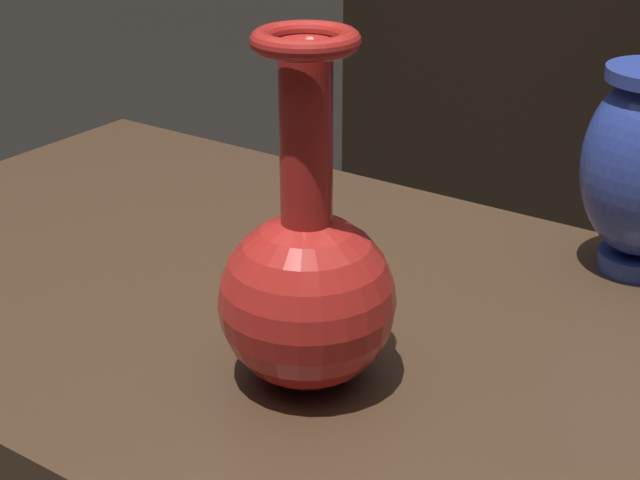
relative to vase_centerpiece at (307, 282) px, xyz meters
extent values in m
cube|color=#422D1E|center=(-0.05, 0.11, -0.11)|extent=(1.20, 0.64, 0.05)
sphere|color=red|center=(0.00, 0.00, -0.02)|extent=(0.15, 0.15, 0.15)
cylinder|color=red|center=(0.00, 0.00, 0.12)|extent=(0.04, 0.04, 0.15)
torus|color=red|center=(0.00, 0.00, 0.20)|extent=(0.08, 0.08, 0.02)
cylinder|color=#2D429E|center=(0.16, 0.36, -0.08)|extent=(0.08, 0.08, 0.02)
camera|label=1|loc=(0.41, -0.57, 0.36)|focal=54.51mm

